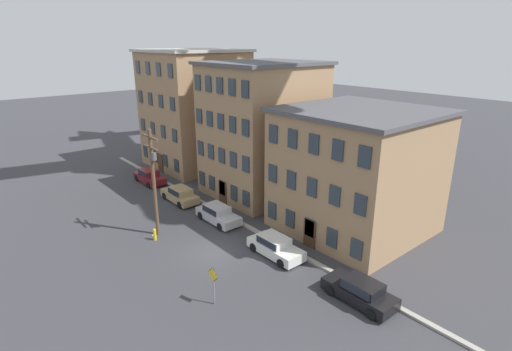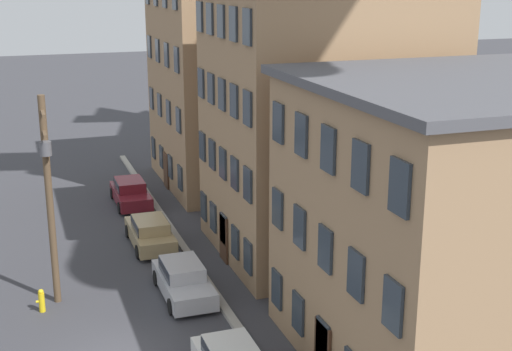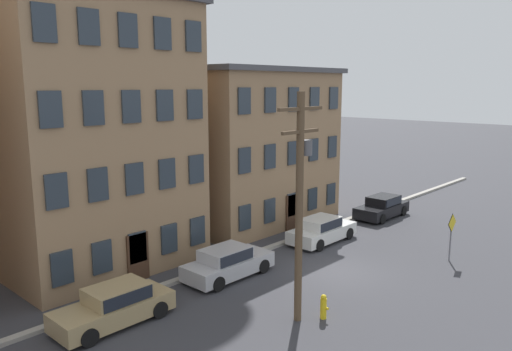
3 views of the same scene
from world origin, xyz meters
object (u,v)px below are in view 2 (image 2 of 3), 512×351
(car_maroon, at_px, (130,192))
(utility_pole, at_px, (49,190))
(car_silver, at_px, (183,279))
(fire_hydrant, at_px, (42,300))
(car_tan, at_px, (150,232))

(car_maroon, bearing_deg, utility_pole, -22.93)
(car_silver, xyz_separation_m, fire_hydrant, (-0.39, -5.65, -0.27))
(car_tan, bearing_deg, fire_hydrant, -44.29)
(car_maroon, xyz_separation_m, car_tan, (6.93, -0.20, 0.00))
(utility_pole, bearing_deg, fire_hydrant, -42.57)
(car_silver, distance_m, utility_pole, 6.52)
(utility_pole, bearing_deg, car_maroon, 157.07)
(car_tan, height_order, fire_hydrant, car_tan)
(car_silver, distance_m, fire_hydrant, 5.67)
(car_tan, relative_size, fire_hydrant, 4.58)
(car_maroon, relative_size, car_silver, 1.00)
(car_maroon, height_order, car_tan, same)
(car_tan, xyz_separation_m, utility_pole, (4.87, -4.79, 4.04))
(car_tan, bearing_deg, car_silver, 1.95)
(car_tan, height_order, utility_pole, utility_pole)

